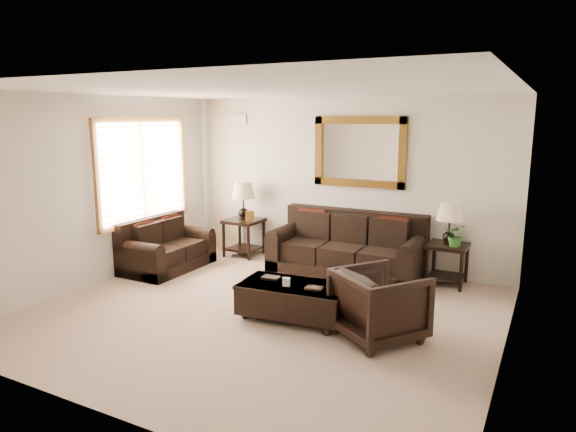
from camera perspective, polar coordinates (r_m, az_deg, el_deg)
The scene contains 11 objects.
room at distance 6.12m, azimuth -2.92°, elevation 1.13°, with size 5.51×5.01×2.71m.
window at distance 8.43m, azimuth -15.75°, elevation 4.84°, with size 0.07×1.96×1.66m.
mirror at distance 8.15m, azimuth 7.91°, elevation 7.06°, with size 1.50×0.06×1.10m.
air_vent at distance 9.14m, azimuth -5.35°, elevation 10.68°, with size 0.25×0.02×0.18m, color #999999.
sofa at distance 8.01m, azimuth 6.59°, elevation -3.93°, with size 2.31×1.00×0.95m.
loveseat at distance 8.43m, azimuth -13.52°, elevation -3.70°, with size 0.86×1.45×0.81m.
end_table_left at distance 8.88m, azimuth -4.97°, elevation 0.92°, with size 0.59×0.59×1.30m.
end_table_right at distance 7.65m, azimuth 17.46°, elevation -1.62°, with size 0.55×0.55×1.21m.
coffee_table at distance 6.21m, azimuth 0.64°, elevation -9.02°, with size 1.35×0.81×0.55m.
armchair at distance 5.73m, azimuth 10.13°, elevation -9.31°, with size 0.83×0.78×0.85m, color black.
potted_plant at distance 7.54m, azimuth 18.19°, elevation -2.30°, with size 0.30×0.34×0.26m, color #285D20.
Camera 1 is at (3.08, -5.18, 2.40)m, focal length 32.00 mm.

